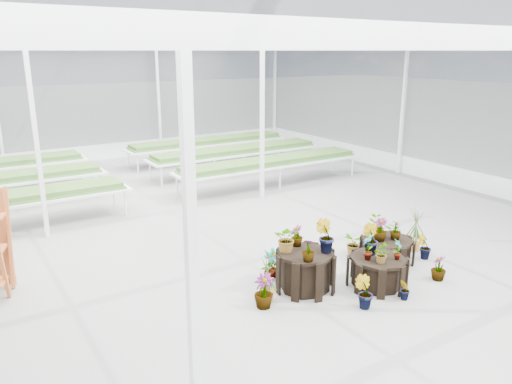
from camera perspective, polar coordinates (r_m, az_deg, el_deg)
ground_plane at (r=10.11m, az=-1.19°, el=-8.67°), size 24.00×24.00×0.00m
greenhouse_shell at (r=9.40m, az=-1.27°, el=3.91°), size 18.00×24.00×4.50m
steel_frame at (r=9.40m, az=-1.27°, el=3.91°), size 18.00×24.00×4.50m
nursery_benches at (r=16.25m, az=-14.53°, el=1.91°), size 16.00×7.00×0.84m
plinth_tall at (r=9.17m, az=5.66°, el=-8.96°), size 1.25×1.25×0.72m
plinth_mid at (r=9.54m, az=13.66°, el=-8.83°), size 1.21×1.21×0.56m
plinth_low at (r=10.68m, az=14.72°, el=-6.44°), size 1.27×1.27×0.48m
nursery_plants at (r=9.83m, az=10.27°, el=-6.29°), size 4.56×2.79×1.33m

